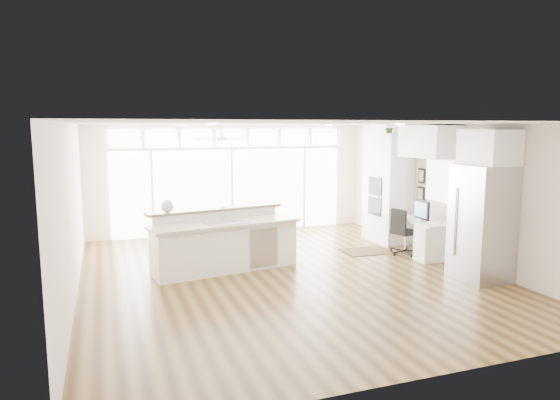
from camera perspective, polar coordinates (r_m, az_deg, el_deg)
name	(u,v)px	position (r m, az deg, el deg)	size (l,w,h in m)	color
floor	(286,275)	(9.08, 0.68, -8.61)	(7.00, 8.00, 0.02)	#473016
ceiling	(286,123)	(8.69, 0.71, 8.75)	(7.00, 8.00, 0.02)	white
wall_back	(231,179)	(12.58, -5.62, 2.42)	(7.00, 0.04, 2.70)	white
wall_front	(422,255)	(5.28, 15.95, -6.09)	(7.00, 0.04, 2.70)	white
wall_left	(72,212)	(8.27, -22.72, -1.28)	(0.04, 8.00, 2.70)	white
wall_right	(450,192)	(10.51, 18.91, 0.84)	(0.04, 8.00, 2.70)	white
glass_wall	(232,191)	(12.56, -5.54, 1.03)	(5.80, 0.06, 2.08)	white
transom_row	(231,138)	(12.46, -5.62, 7.11)	(5.90, 0.06, 0.40)	white
desk_window	(440,181)	(10.70, 17.79, 2.10)	(0.04, 0.85, 0.85)	white
ceiling_fan	(221,134)	(11.24, -6.71, 7.47)	(1.16, 1.16, 0.32)	white
recessed_lights	(282,125)	(8.88, 0.26, 8.61)	(3.40, 3.00, 0.02)	white
oven_cabinet	(388,188)	(11.79, 12.20, 1.39)	(0.64, 1.20, 2.50)	white
desk_nook	(424,238)	(10.68, 16.10, -4.20)	(0.72, 1.30, 0.76)	white
upper_cabinets	(430,142)	(10.47, 16.72, 6.41)	(0.64, 1.30, 0.64)	white
refrigerator	(482,223)	(9.29, 22.07, -2.43)	(0.76, 0.90, 2.00)	#A6A6AB
fridge_cabinet	(489,147)	(9.19, 22.80, 5.58)	(0.64, 0.90, 0.60)	white
framed_photos	(421,185)	(11.21, 15.85, 1.68)	(0.06, 0.22, 0.80)	black
kitchen_island	(225,241)	(9.30, -6.28, -4.66)	(2.78, 1.05, 1.11)	white
rug	(367,251)	(10.90, 9.88, -5.77)	(1.00, 0.72, 0.01)	#342010
office_chair	(405,232)	(10.73, 14.11, -3.52)	(0.50, 0.46, 0.96)	black
fishbowl	(167,206)	(9.24, -12.75, -0.68)	(0.24, 0.24, 0.24)	silver
monitor	(422,210)	(10.53, 15.88, -1.06)	(0.09, 0.52, 0.44)	black
keyboard	(414,220)	(10.47, 15.07, -2.25)	(0.11, 0.29, 0.01)	white
potted_plant	(390,128)	(11.71, 12.41, 8.02)	(0.26, 0.29, 0.23)	#305122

